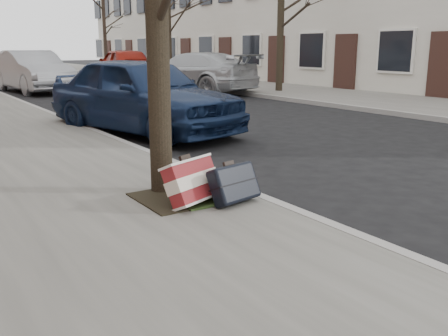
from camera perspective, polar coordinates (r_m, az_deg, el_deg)
ground at (r=5.65m, az=19.42°, el=-4.10°), size 120.00×120.00×0.00m
far_sidewalk at (r=21.93m, az=0.22°, el=9.56°), size 4.00×70.00×0.12m
house_far at (r=26.05m, az=9.26°, el=17.84°), size 6.70×40.00×7.20m
dirt_patch at (r=5.21m, az=-5.05°, el=-3.35°), size 0.85×0.85×0.02m
suitcase_red at (r=4.94m, az=-3.64°, el=-1.58°), size 0.68×0.52×0.46m
suitcase_navy at (r=4.96m, az=1.14°, el=-1.75°), size 0.58×0.41×0.42m
car_near_front at (r=9.83m, az=-9.28°, el=8.29°), size 2.79×4.70×1.50m
car_near_mid at (r=19.97m, az=-21.03°, el=10.27°), size 2.11×4.76×1.52m
car_far_front at (r=18.34m, az=-3.56°, el=10.81°), size 3.52×5.40×1.45m
car_far_back at (r=24.36m, az=-11.49°, el=11.45°), size 2.27×4.84×1.60m
tree_far_a at (r=18.11m, az=6.51°, el=17.40°), size 0.24×0.24×5.44m
tree_far_b at (r=25.10m, az=-6.34°, el=16.52°), size 0.23×0.23×5.58m
tree_far_c at (r=32.99m, az=-13.49°, el=14.92°), size 0.21×0.21×4.86m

